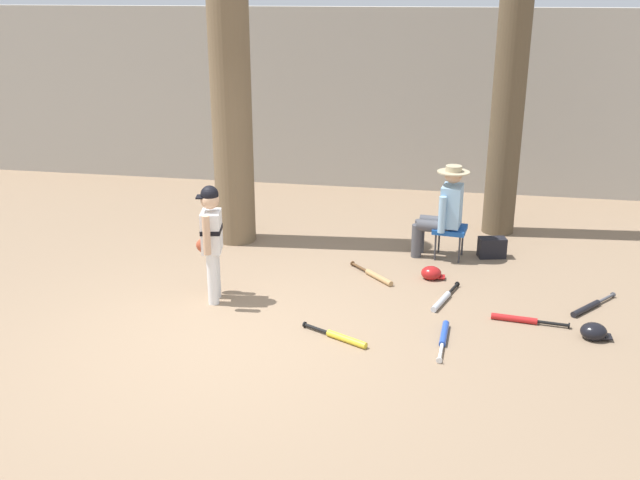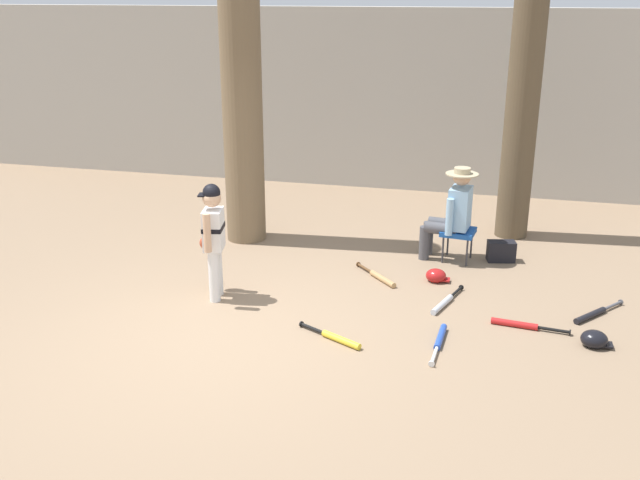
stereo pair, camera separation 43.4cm
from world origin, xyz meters
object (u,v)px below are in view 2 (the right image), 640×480
Objects in this scene: seated_spectator at (452,211)px; young_ballplayer at (213,234)px; bat_yellow_trainer at (336,338)px; bat_blue_youth at (440,340)px; tree_behind_spectator at (523,98)px; folding_stool at (458,233)px; batting_helmet_red at (436,276)px; bat_wood_tan at (380,277)px; bat_red_barrel at (521,325)px; bat_black_composite at (594,314)px; handbag_beside_stool at (501,251)px; batting_helmet_black at (594,339)px; tree_near_player at (241,76)px; bat_aluminum_silver at (444,303)px.

young_ballplayer is at bearing -142.96° from seated_spectator.
bat_yellow_trainer and bat_blue_youth have the same top height.
tree_behind_spectator is 2.05m from folding_stool.
batting_helmet_red is (-0.09, -0.77, -0.57)m from seated_spectator.
bat_blue_youth and bat_wood_tan have the same top height.
tree_behind_spectator reaches higher than bat_red_barrel.
bat_black_composite is 0.83× the size of bat_blue_youth.
handbag_beside_stool is 0.48× the size of bat_yellow_trainer.
tree_behind_spectator is 6.71× the size of bat_black_composite.
young_ballplayer reaches higher than bat_blue_youth.
batting_helmet_black reaches higher than bat_yellow_trainer.
bat_black_composite is 2.39m from bat_wood_tan.
seated_spectator reaches higher than bat_black_composite.
bat_wood_tan is at bearing -133.57° from folding_stool.
bat_yellow_trainer is at bearing -114.25° from batting_helmet_red.
bat_blue_youth is 1.66m from bat_wood_tan.
tree_near_player is at bearing 99.90° from young_ballplayer.
bat_wood_tan is at bearing 145.80° from bat_aluminum_silver.
seated_spectator is 1.56m from bat_aluminum_silver.
handbag_beside_stool is at bearing 113.00° from batting_helmet_black.
folding_stool is 0.73× the size of bat_wood_tan.
bat_aluminum_silver is (2.49, 0.39, -0.71)m from young_ballplayer.
handbag_beside_stool is (3.40, -0.05, -2.06)m from tree_near_player.
young_ballplayer is at bearing -179.38° from bat_red_barrel.
bat_blue_youth is (2.86, -2.47, -2.16)m from tree_near_player.
handbag_beside_stool is at bearing 69.58° from bat_aluminum_silver.
batting_helmet_red reaches higher than bat_wood_tan.
batting_helmet_red is at bearing 161.53° from bat_black_composite.
young_ballplayer is at bearing -171.02° from bat_aluminum_silver.
bat_red_barrel is at bearing -66.66° from folding_stool.
bat_blue_youth is at bearing -11.20° from young_ballplayer.
folding_stool is 1.31× the size of handbag_beside_stool.
bat_wood_tan is at bearing -144.27° from handbag_beside_stool.
tree_behind_spectator is 4.52m from young_ballplayer.
bat_aluminum_silver is at bearing -91.20° from folding_stool.
bat_yellow_trainer is at bearing -109.17° from seated_spectator.
tree_behind_spectator is at bearing 108.73° from bat_black_composite.
young_ballplayer is at bearing -155.65° from batting_helmet_red.
bat_yellow_trainer is 1.00m from bat_blue_youth.
bat_yellow_trainer is (-2.49, -1.20, 0.00)m from bat_black_composite.
bat_red_barrel is 1.40m from batting_helmet_red.
bat_yellow_trainer is 2.49× the size of batting_helmet_red.
tree_near_player is 4.26× the size of seated_spectator.
handbag_beside_stool is at bearing 77.44° from bat_blue_youth.
handbag_beside_stool reaches higher than bat_black_composite.
tree_behind_spectator is at bearing 60.92° from folding_stool.
seated_spectator is at bearing 92.72° from bat_aluminum_silver.
young_ballplayer is 2.12× the size of bat_wood_tan.
bat_black_composite is (0.85, -2.51, -1.86)m from tree_behind_spectator.
bat_blue_youth is at bearing -89.98° from folding_stool.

